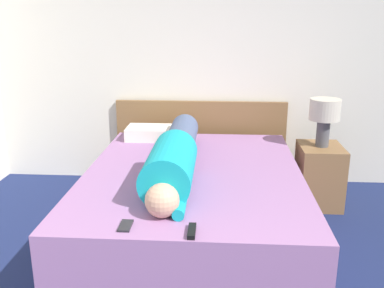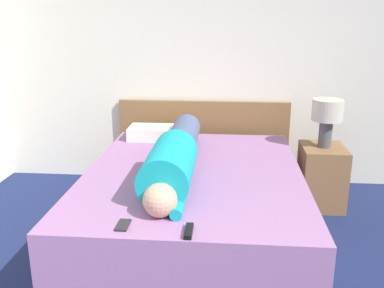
{
  "view_description": "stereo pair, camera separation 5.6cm",
  "coord_description": "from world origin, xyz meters",
  "px_view_note": "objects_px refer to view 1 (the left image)",
  "views": [
    {
      "loc": [
        -0.03,
        -0.81,
        1.62
      ],
      "look_at": [
        -0.21,
        1.98,
        0.79
      ],
      "focal_mm": 40.0,
      "sensor_mm": 36.0,
      "label": 1
    },
    {
      "loc": [
        0.03,
        -0.81,
        1.62
      ],
      "look_at": [
        -0.21,
        1.98,
        0.79
      ],
      "focal_mm": 40.0,
      "sensor_mm": 36.0,
      "label": 2
    }
  ],
  "objects_px": {
    "nightstand": "(319,175)",
    "person_lying": "(175,156)",
    "pillow_near_headboard": "(158,133)",
    "cell_phone": "(126,226)",
    "bed": "(193,204)",
    "table_lamp": "(325,114)",
    "tv_remote": "(192,231)"
  },
  "relations": [
    {
      "from": "table_lamp",
      "to": "tv_remote",
      "type": "xyz_separation_m",
      "value": [
        -1.03,
        -1.62,
        -0.28
      ]
    },
    {
      "from": "nightstand",
      "to": "pillow_near_headboard",
      "type": "height_order",
      "value": "pillow_near_headboard"
    },
    {
      "from": "bed",
      "to": "nightstand",
      "type": "relative_size",
      "value": 3.83
    },
    {
      "from": "tv_remote",
      "to": "bed",
      "type": "bearing_deg",
      "value": 93.07
    },
    {
      "from": "pillow_near_headboard",
      "to": "cell_phone",
      "type": "distance_m",
      "value": 1.73
    },
    {
      "from": "bed",
      "to": "cell_phone",
      "type": "height_order",
      "value": "cell_phone"
    },
    {
      "from": "person_lying",
      "to": "tv_remote",
      "type": "height_order",
      "value": "person_lying"
    },
    {
      "from": "pillow_near_headboard",
      "to": "nightstand",
      "type": "bearing_deg",
      "value": -6.05
    },
    {
      "from": "bed",
      "to": "cell_phone",
      "type": "distance_m",
      "value": 0.99
    },
    {
      "from": "pillow_near_headboard",
      "to": "cell_phone",
      "type": "xyz_separation_m",
      "value": [
        0.07,
        -1.73,
        -0.05
      ]
    },
    {
      "from": "bed",
      "to": "cell_phone",
      "type": "relative_size",
      "value": 15.94
    },
    {
      "from": "table_lamp",
      "to": "person_lying",
      "type": "distance_m",
      "value": 1.43
    },
    {
      "from": "tv_remote",
      "to": "cell_phone",
      "type": "height_order",
      "value": "tv_remote"
    },
    {
      "from": "bed",
      "to": "table_lamp",
      "type": "height_order",
      "value": "table_lamp"
    },
    {
      "from": "nightstand",
      "to": "person_lying",
      "type": "height_order",
      "value": "person_lying"
    },
    {
      "from": "nightstand",
      "to": "pillow_near_headboard",
      "type": "relative_size",
      "value": 0.96
    },
    {
      "from": "person_lying",
      "to": "cell_phone",
      "type": "bearing_deg",
      "value": -102.7
    },
    {
      "from": "nightstand",
      "to": "person_lying",
      "type": "xyz_separation_m",
      "value": [
        -1.2,
        -0.77,
        0.4
      ]
    },
    {
      "from": "pillow_near_headboard",
      "to": "tv_remote",
      "type": "bearing_deg",
      "value": -76.3
    },
    {
      "from": "person_lying",
      "to": "pillow_near_headboard",
      "type": "xyz_separation_m",
      "value": [
        -0.26,
        0.92,
        -0.08
      ]
    },
    {
      "from": "cell_phone",
      "to": "person_lying",
      "type": "bearing_deg",
      "value": 77.3
    },
    {
      "from": "person_lying",
      "to": "nightstand",
      "type": "bearing_deg",
      "value": 32.48
    },
    {
      "from": "cell_phone",
      "to": "pillow_near_headboard",
      "type": "bearing_deg",
      "value": 92.43
    },
    {
      "from": "bed",
      "to": "person_lying",
      "type": "xyz_separation_m",
      "value": [
        -0.13,
        -0.09,
        0.41
      ]
    },
    {
      "from": "table_lamp",
      "to": "bed",
      "type": "bearing_deg",
      "value": -147.89
    },
    {
      "from": "bed",
      "to": "pillow_near_headboard",
      "type": "distance_m",
      "value": 0.97
    },
    {
      "from": "bed",
      "to": "cell_phone",
      "type": "bearing_deg",
      "value": -108.97
    },
    {
      "from": "bed",
      "to": "table_lamp",
      "type": "bearing_deg",
      "value": 32.11
    },
    {
      "from": "tv_remote",
      "to": "cell_phone",
      "type": "bearing_deg",
      "value": 172.31
    },
    {
      "from": "bed",
      "to": "table_lamp",
      "type": "relative_size",
      "value": 4.99
    },
    {
      "from": "nightstand",
      "to": "pillow_near_headboard",
      "type": "bearing_deg",
      "value": 173.95
    },
    {
      "from": "nightstand",
      "to": "tv_remote",
      "type": "height_order",
      "value": "tv_remote"
    }
  ]
}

